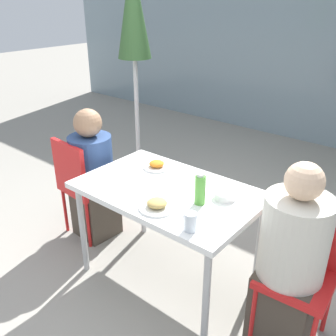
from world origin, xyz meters
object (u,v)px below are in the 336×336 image
chair_left (82,181)px  person_left (93,179)px  closed_umbrella (134,23)px  bottle (200,189)px  person_right (290,263)px  salad_bowl (225,195)px  drinking_cup (191,222)px  chair_right (303,261)px

chair_left → person_left: 0.09m
closed_umbrella → bottle: (1.48, -0.99, -0.83)m
person_right → bottle: 0.67m
person_left → bottle: size_ratio=5.50×
bottle → person_left: bearing=175.8°
closed_umbrella → salad_bowl: size_ratio=15.55×
person_left → closed_umbrella: size_ratio=0.50×
closed_umbrella → salad_bowl: (1.57, -0.84, -0.90)m
drinking_cup → salad_bowl: drinking_cup is taller
chair_right → salad_bowl: size_ratio=6.05×
person_right → drinking_cup: person_right is taller
person_right → closed_umbrella: size_ratio=0.51×
drinking_cup → salad_bowl: bearing=95.2°
person_right → bottle: (-0.58, -0.08, 0.31)m
chair_right → bottle: size_ratio=4.31×
salad_bowl → chair_left: bearing=-173.3°
closed_umbrella → drinking_cup: bearing=-38.1°
drinking_cup → salad_bowl: 0.43m
chair_right → bottle: 0.73m
person_right → closed_umbrella: closed_umbrella is taller
bottle → salad_bowl: (0.09, 0.16, -0.07)m
person_left → bottle: bearing=-0.5°
person_left → drinking_cup: person_left is taller
bottle → chair_right: bearing=15.0°
bottle → drinking_cup: (0.13, -0.27, -0.04)m
person_left → salad_bowl: (1.22, 0.07, 0.25)m
chair_left → drinking_cup: 1.37m
chair_right → drinking_cup: size_ratio=8.27×
drinking_cup → salad_bowl: (-0.04, 0.43, -0.03)m
closed_umbrella → bottle: size_ratio=11.07×
person_left → chair_right: bearing=6.5°
person_left → drinking_cup: (1.26, -0.35, 0.28)m
closed_umbrella → salad_bowl: bearing=-28.0°
person_right → closed_umbrella: 2.53m
person_left → chair_right: (1.76, 0.09, -0.01)m
person_right → bottle: bearing=4.4°
person_left → person_right: person_right is taller
chair_right → drinking_cup: (-0.50, -0.44, 0.29)m
person_right → salad_bowl: size_ratio=7.98×
closed_umbrella → bottle: bearing=-33.8°
chair_left → closed_umbrella: (-0.30, 0.99, 1.16)m
chair_left → person_left: size_ratio=0.78×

